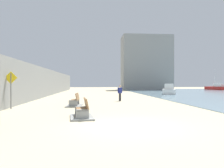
% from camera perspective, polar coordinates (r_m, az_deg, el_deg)
% --- Properties ---
extents(ground_plane, '(120.00, 120.00, 0.00)m').
position_cam_1_polar(ground_plane, '(27.18, -2.00, -3.36)').
color(ground_plane, '#C6B793').
extents(seawall, '(0.80, 64.00, 3.53)m').
position_cam_1_polar(seawall, '(27.75, -17.66, 0.35)').
color(seawall, gray).
rests_on(seawall, ground).
extents(bench_near, '(1.31, 2.20, 0.98)m').
position_cam_1_polar(bench_near, '(11.46, -7.52, -7.28)').
color(bench_near, gray).
rests_on(bench_near, ground).
extents(bench_far, '(1.19, 2.14, 0.98)m').
position_cam_1_polar(bench_far, '(17.17, -9.37, -4.74)').
color(bench_far, gray).
rests_on(bench_far, ground).
extents(person_walking, '(0.47, 0.32, 1.52)m').
position_cam_1_polar(person_walking, '(21.58, 2.01, -2.00)').
color(person_walking, '#333338').
rests_on(person_walking, ground).
extents(boat_distant, '(3.46, 5.79, 5.16)m').
position_cam_1_polar(boat_distant, '(59.74, 24.82, -0.76)').
color(boat_distant, red).
rests_on(boat_distant, water_bay).
extents(boat_mid_bay, '(3.09, 4.58, 1.56)m').
position_cam_1_polar(boat_mid_bay, '(34.95, 14.13, -1.55)').
color(boat_mid_bay, white).
rests_on(boat_mid_bay, water_bay).
extents(pedestrian_sign, '(0.85, 0.08, 2.51)m').
position_cam_1_polar(pedestrian_sign, '(16.50, -24.07, -0.35)').
color(pedestrian_sign, slate).
rests_on(pedestrian_sign, ground).
extents(harbor_building, '(12.00, 6.00, 13.21)m').
position_cam_1_polar(harbor_building, '(56.90, 8.61, 5.23)').
color(harbor_building, gray).
rests_on(harbor_building, ground).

